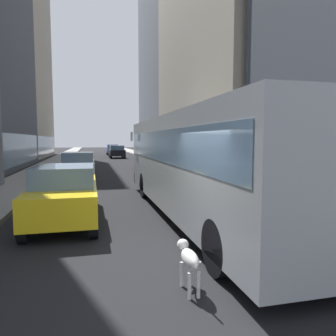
{
  "coord_description": "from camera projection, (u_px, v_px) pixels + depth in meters",
  "views": [
    {
      "loc": [
        -2.04,
        -5.47,
        2.35
      ],
      "look_at": [
        0.48,
        4.84,
        1.4
      ],
      "focal_mm": 33.72,
      "sensor_mm": 36.0,
      "label": 1
    }
  ],
  "objects": [
    {
      "name": "sidewalk_left",
      "position": [
        60.0,
        158.0,
        38.49
      ],
      "size": [
        2.4,
        110.0,
        0.15
      ],
      "primitive_type": "cube",
      "color": "gray",
      "rests_on": "ground"
    },
    {
      "name": "box_truck",
      "position": [
        157.0,
        149.0,
        23.69
      ],
      "size": [
        2.3,
        7.5,
        3.05
      ],
      "color": "#19519E",
      "rests_on": "ground"
    },
    {
      "name": "transit_bus",
      "position": [
        200.0,
        159.0,
        9.61
      ],
      "size": [
        2.78,
        11.53,
        3.05
      ],
      "color": "#999EA3",
      "rests_on": "ground"
    },
    {
      "name": "car_black_suv",
      "position": [
        117.0,
        152.0,
        40.64
      ],
      "size": [
        1.89,
        3.95,
        1.62
      ],
      "color": "black",
      "rests_on": "ground"
    },
    {
      "name": "traffic_light_near",
      "position": [
        331.0,
        137.0,
        9.37
      ],
      "size": [
        0.24,
        0.41,
        3.4
      ],
      "color": "black",
      "rests_on": "sidewalk_right"
    },
    {
      "name": "car_blue_hatchback",
      "position": [
        112.0,
        150.0,
        49.3
      ],
      "size": [
        1.71,
        4.47,
        1.62
      ],
      "color": "#4C6BB7",
      "rests_on": "ground"
    },
    {
      "name": "pedestrian_in_coat",
      "position": [
        257.0,
        166.0,
        15.87
      ],
      "size": [
        0.34,
        0.34,
        1.69
      ],
      "color": "#1E1E2D",
      "rests_on": "sidewalk_right"
    },
    {
      "name": "car_white_van",
      "position": [
        78.0,
        165.0,
        18.81
      ],
      "size": [
        1.87,
        4.68,
        1.62
      ],
      "color": "silver",
      "rests_on": "ground"
    },
    {
      "name": "building_right_mid",
      "position": [
        240.0,
        17.0,
        29.62
      ],
      "size": [
        11.27,
        21.18,
        27.7
      ],
      "color": "#B2A893",
      "rests_on": "ground"
    },
    {
      "name": "dalmatian_dog",
      "position": [
        189.0,
        258.0,
        4.91
      ],
      "size": [
        0.22,
        0.96,
        0.72
      ],
      "color": "white",
      "rests_on": "ground"
    },
    {
      "name": "ground_plane",
      "position": [
        108.0,
        158.0,
        39.84
      ],
      "size": [
        120.0,
        120.0,
        0.0
      ],
      "primitive_type": "plane",
      "color": "black"
    },
    {
      "name": "building_right_far",
      "position": [
        175.0,
        35.0,
        52.06
      ],
      "size": [
        8.9,
        22.78,
        39.3
      ],
      "color": "slate",
      "rests_on": "ground"
    },
    {
      "name": "building_left_far",
      "position": [
        11.0,
        33.0,
        41.13
      ],
      "size": [
        8.09,
        17.79,
        32.62
      ],
      "color": "#B2A893",
      "rests_on": "ground"
    },
    {
      "name": "sidewalk_right",
      "position": [
        152.0,
        157.0,
        41.19
      ],
      "size": [
        2.4,
        110.0,
        0.15
      ],
      "primitive_type": "cube",
      "color": "#9E9991",
      "rests_on": "ground"
    },
    {
      "name": "car_yellow_taxi",
      "position": [
        65.0,
        192.0,
        9.16
      ],
      "size": [
        1.77,
        4.79,
        1.62
      ],
      "color": "yellow",
      "rests_on": "ground"
    }
  ]
}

